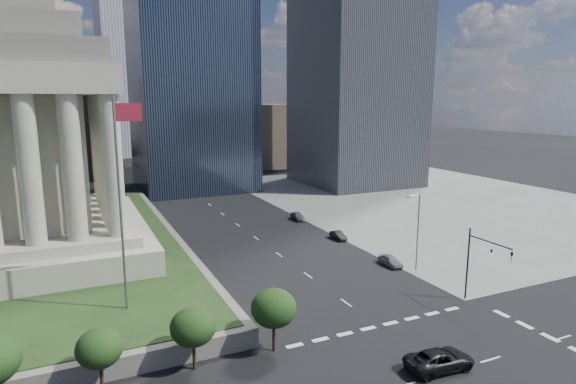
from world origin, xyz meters
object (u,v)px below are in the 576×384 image
flagpole (121,193)px  parked_sedan_far (298,216)px  pickup_truck (440,360)px  parked_sedan_near (390,260)px  street_lamp_north (417,227)px  traffic_signal_ne (481,258)px  parked_sedan_mid (338,235)px

flagpole → parked_sedan_far: bearing=43.2°
pickup_truck → parked_sedan_near: bearing=-23.6°
flagpole → street_lamp_north: 35.95m
parked_sedan_far → parked_sedan_near: bearing=-81.7°
traffic_signal_ne → parked_sedan_mid: 27.86m
flagpole → parked_sedan_far: size_ratio=4.68×
parked_sedan_mid → parked_sedan_far: size_ratio=0.87×
traffic_signal_ne → street_lamp_north: 11.34m
traffic_signal_ne → parked_sedan_far: bearing=92.0°
flagpole → parked_sedan_far: flagpole is taller
traffic_signal_ne → parked_sedan_near: bearing=94.1°
traffic_signal_ne → parked_sedan_mid: (-1.00, 27.45, -4.64)m
street_lamp_north → parked_sedan_near: (-1.83, 2.73, -4.98)m
pickup_truck → parked_sedan_near: (11.43, 22.03, -0.12)m
street_lamp_north → parked_sedan_far: (-2.26, 29.85, -4.93)m
traffic_signal_ne → parked_sedan_near: (-1.00, 14.04, -4.56)m
street_lamp_north → pickup_truck: size_ratio=1.71×
parked_sedan_near → traffic_signal_ne: bearing=-84.7°
street_lamp_north → parked_sedan_mid: bearing=96.5°
parked_sedan_near → parked_sedan_far: 27.12m
flagpole → parked_sedan_mid: 39.51m
pickup_truck → parked_sedan_mid: (11.43, 35.44, -0.20)m
pickup_truck → parked_sedan_mid: pickup_truck is taller
parked_sedan_near → parked_sedan_mid: 13.41m
parked_sedan_mid → pickup_truck: bearing=-106.2°
flagpole → parked_sedan_mid: flagpole is taller
flagpole → street_lamp_north: (35.16, 1.00, -7.45)m
parked_sedan_mid → parked_sedan_far: (-0.43, 13.71, 0.12)m
street_lamp_north → pickup_truck: (-13.26, -19.29, -4.85)m
parked_sedan_near → parked_sedan_mid: parked_sedan_near is taller
street_lamp_north → parked_sedan_near: street_lamp_north is taller
parked_sedan_far → traffic_signal_ne: bearing=-80.7°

